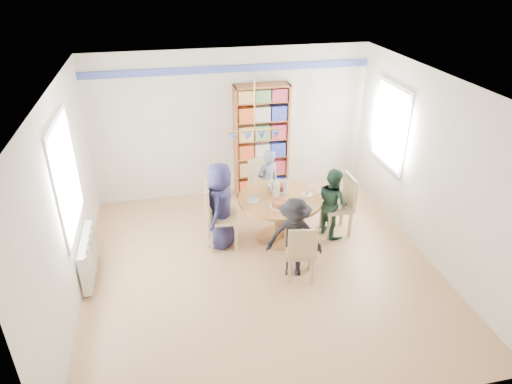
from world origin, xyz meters
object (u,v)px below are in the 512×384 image
object	(u,v)px
chair_far	(262,182)
person_right	(332,202)
dining_table	(280,209)
person_far	(268,182)
person_near	(294,238)
radiator	(88,257)
bookshelf	(261,142)
chair_left	(216,213)
chair_near	(301,251)
chair_right	(342,202)
person_left	(221,206)

from	to	relation	value
chair_far	person_right	xyz separation A→B (m)	(0.92, -1.06, 0.06)
dining_table	person_far	size ratio (longest dim) A/B	1.09
person_far	person_near	size ratio (longest dim) A/B	0.99
person_far	radiator	bearing A→B (deg)	3.49
person_right	bookshelf	distance (m)	1.90
chair_left	person_far	xyz separation A→B (m)	(1.01, 0.83, 0.01)
chair_far	chair_near	world-z (taller)	chair_far
chair_left	person_far	bearing A→B (deg)	39.53
chair_far	radiator	bearing A→B (deg)	-152.90
person_right	person_far	xyz separation A→B (m)	(-0.86, 0.87, 0.02)
chair_right	bookshelf	size ratio (longest dim) A/B	0.48
person_far	bookshelf	distance (m)	0.91
dining_table	chair_right	world-z (taller)	chair_right
chair_left	bookshelf	size ratio (longest dim) A/B	0.51
radiator	bookshelf	world-z (taller)	bookshelf
dining_table	person_near	size ratio (longest dim) A/B	1.07
person_right	person_far	bearing A→B (deg)	29.08
radiator	person_left	bearing A→B (deg)	12.78
chair_right	bookshelf	distance (m)	1.97
radiator	chair_right	xyz separation A→B (m)	(3.89, 0.38, 0.20)
person_right	chair_right	bearing A→B (deg)	-103.80
person_right	dining_table	bearing A→B (deg)	73.50
chair_far	chair_near	xyz separation A→B (m)	(0.08, -2.11, -0.03)
chair_right	person_near	bearing A→B (deg)	-139.76
chair_near	chair_right	bearing A→B (deg)	46.40
person_left	person_right	distance (m)	1.79
person_right	chair_left	bearing A→B (deg)	73.34
person_right	chair_far	bearing A→B (deg)	25.33
person_right	person_near	distance (m)	1.27
chair_right	person_left	world-z (taller)	person_left
person_left	person_near	distance (m)	1.31
radiator	chair_near	size ratio (longest dim) A/B	1.12
chair_far	person_near	bearing A→B (deg)	-89.37
chair_near	bookshelf	distance (m)	2.77
person_far	person_left	bearing A→B (deg)	20.94
radiator	bookshelf	bearing A→B (deg)	34.80
bookshelf	chair_right	bearing A→B (deg)	-60.01
radiator	dining_table	world-z (taller)	dining_table
chair_far	person_right	world-z (taller)	person_right
chair_far	person_near	distance (m)	1.96
dining_table	person_far	world-z (taller)	person_far
chair_far	person_right	bearing A→B (deg)	-49.04
chair_far	bookshelf	bearing A→B (deg)	77.85
person_left	person_right	bearing A→B (deg)	108.27
person_left	person_far	xyz separation A→B (m)	(0.93, 0.80, -0.10)
person_far	chair_left	bearing A→B (deg)	19.57
chair_right	radiator	bearing A→B (deg)	-174.39
chair_far	person_near	world-z (taller)	person_near
chair_left	chair_right	xyz separation A→B (m)	(2.04, -0.03, -0.03)
chair_right	person_near	size ratio (longest dim) A/B	0.83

